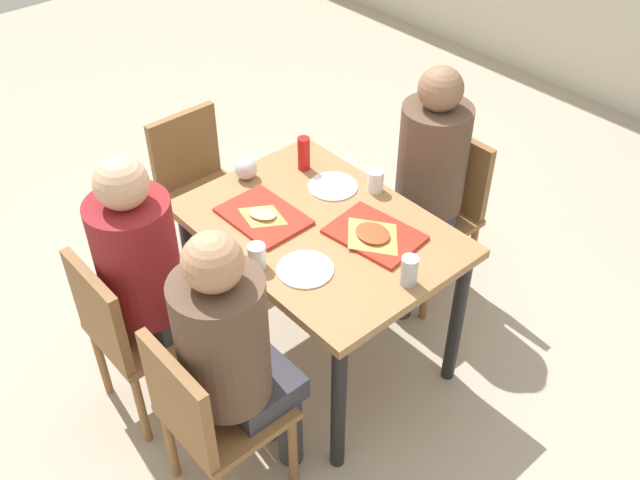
{
  "coord_description": "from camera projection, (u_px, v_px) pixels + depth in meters",
  "views": [
    {
      "loc": [
        1.74,
        -1.53,
        2.61
      ],
      "look_at": [
        0.0,
        0.0,
        0.69
      ],
      "focal_mm": 40.42,
      "sensor_mm": 36.0,
      "label": 1
    }
  ],
  "objects": [
    {
      "name": "chair_left_end",
      "position": [
        198.0,
        182.0,
        3.68
      ],
      "size": [
        0.4,
        0.4,
        0.84
      ],
      "color": "olive",
      "rests_on": "ground_plane"
    },
    {
      "name": "person_in_brown_jacket",
      "position": [
        233.0,
        347.0,
        2.49
      ],
      "size": [
        0.32,
        0.42,
        1.25
      ],
      "color": "#383842",
      "rests_on": "ground_plane"
    },
    {
      "name": "pizza_slice_b",
      "position": [
        373.0,
        234.0,
        2.88
      ],
      "size": [
        0.23,
        0.2,
        0.02
      ],
      "color": "tan",
      "rests_on": "tray_red_far"
    },
    {
      "name": "person_in_red",
      "position": [
        148.0,
        266.0,
        2.81
      ],
      "size": [
        0.32,
        0.42,
        1.25
      ],
      "color": "#383842",
      "rests_on": "ground_plane"
    },
    {
      "name": "condiment_bottle",
      "position": [
        304.0,
        153.0,
        3.24
      ],
      "size": [
        0.06,
        0.06,
        0.16
      ],
      "primitive_type": "cylinder",
      "color": "red",
      "rests_on": "main_table"
    },
    {
      "name": "paper_plate_center",
      "position": [
        333.0,
        186.0,
        3.17
      ],
      "size": [
        0.22,
        0.22,
        0.01
      ],
      "primitive_type": "cylinder",
      "color": "white",
      "rests_on": "main_table"
    },
    {
      "name": "plastic_cup_a",
      "position": [
        375.0,
        181.0,
        3.12
      ],
      "size": [
        0.07,
        0.07,
        0.1
      ],
      "primitive_type": "cylinder",
      "color": "white",
      "rests_on": "main_table"
    },
    {
      "name": "soda_can",
      "position": [
        409.0,
        271.0,
        2.66
      ],
      "size": [
        0.07,
        0.07,
        0.12
      ],
      "primitive_type": "cylinder",
      "color": "#B7BCC6",
      "rests_on": "main_table"
    },
    {
      "name": "plastic_cup_b",
      "position": [
        257.0,
        256.0,
        2.74
      ],
      "size": [
        0.07,
        0.07,
        0.1
      ],
      "primitive_type": "cylinder",
      "color": "white",
      "rests_on": "main_table"
    },
    {
      "name": "ground_plane",
      "position": [
        320.0,
        352.0,
        3.46
      ],
      "size": [
        10.0,
        10.0,
        0.02
      ],
      "primitive_type": "cube",
      "color": "#B7A893"
    },
    {
      "name": "pizza_slice_a",
      "position": [
        262.0,
        215.0,
        2.98
      ],
      "size": [
        0.21,
        0.18,
        0.02
      ],
      "color": "tan",
      "rests_on": "tray_red_near"
    },
    {
      "name": "chair_far_side",
      "position": [
        440.0,
        204.0,
        3.54
      ],
      "size": [
        0.4,
        0.4,
        0.84
      ],
      "color": "olive",
      "rests_on": "ground_plane"
    },
    {
      "name": "paper_plate_near_edge",
      "position": [
        305.0,
        269.0,
        2.75
      ],
      "size": [
        0.22,
        0.22,
        0.01
      ],
      "primitive_type": "cylinder",
      "color": "white",
      "rests_on": "main_table"
    },
    {
      "name": "foil_bundle",
      "position": [
        246.0,
        169.0,
        3.2
      ],
      "size": [
        0.1,
        0.1,
        0.1
      ],
      "primitive_type": "sphere",
      "color": "silver",
      "rests_on": "main_table"
    },
    {
      "name": "chair_near_left",
      "position": [
        127.0,
        327.0,
        2.9
      ],
      "size": [
        0.4,
        0.4,
        0.84
      ],
      "color": "olive",
      "rests_on": "ground_plane"
    },
    {
      "name": "main_table",
      "position": [
        320.0,
        245.0,
        3.03
      ],
      "size": [
        1.12,
        0.81,
        0.77
      ],
      "color": "#9E7247",
      "rests_on": "ground_plane"
    },
    {
      "name": "tray_red_far",
      "position": [
        375.0,
        234.0,
        2.91
      ],
      "size": [
        0.39,
        0.3,
        0.02
      ],
      "primitive_type": "cube",
      "rotation": [
        0.0,
        0.0,
        0.13
      ],
      "color": "red",
      "rests_on": "main_table"
    },
    {
      "name": "person_far_side",
      "position": [
        426.0,
        173.0,
        3.31
      ],
      "size": [
        0.32,
        0.42,
        1.25
      ],
      "color": "#383842",
      "rests_on": "ground_plane"
    },
    {
      "name": "tray_red_near",
      "position": [
        263.0,
        216.0,
        3.0
      ],
      "size": [
        0.37,
        0.27,
        0.02
      ],
      "primitive_type": "cube",
      "rotation": [
        0.0,
        0.0,
        0.02
      ],
      "color": "red",
      "rests_on": "main_table"
    },
    {
      "name": "chair_near_right",
      "position": [
        206.0,
        413.0,
        2.58
      ],
      "size": [
        0.4,
        0.4,
        0.84
      ],
      "color": "olive",
      "rests_on": "ground_plane"
    }
  ]
}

